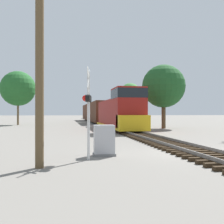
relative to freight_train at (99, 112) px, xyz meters
name	(u,v)px	position (x,y,z in m)	size (l,w,h in m)	color
ground_plane	(194,153)	(0.00, -36.11, -2.07)	(400.00, 400.00, 0.00)	slate
rail_track_bed	(194,150)	(0.00, -36.11, -1.93)	(2.60, 160.00, 0.31)	black
freight_train	(99,112)	(0.00, 0.00, 0.00)	(3.00, 50.75, 4.53)	maroon
crossing_signal_near	(88,103)	(-5.35, -37.11, 0.34)	(0.47, 1.02, 3.91)	silver
relay_cabinet	(104,141)	(-4.51, -36.16, -1.36)	(1.02, 0.66, 1.43)	slate
utility_pole	(40,63)	(-7.22, -38.42, 1.75)	(1.80, 0.31, 7.41)	brown
tree_far_right	(164,86)	(6.14, -16.39, 3.33)	(5.50, 5.50, 8.17)	brown
tree_mid_background	(18,89)	(-14.00, -2.71, 3.97)	(5.77, 5.77, 8.93)	brown
tree_deep_background	(130,94)	(9.55, 14.59, 4.57)	(5.33, 5.33, 9.33)	#473521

